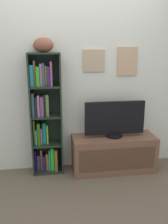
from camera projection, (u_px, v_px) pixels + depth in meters
name	position (u px, v px, depth m)	size (l,w,h in m)	color
ground	(85.00, 216.00, 2.45)	(5.20, 5.20, 0.04)	brown
back_wall	(73.00, 82.00, 3.21)	(4.80, 0.08, 2.41)	silver
bookshelf	(44.00, 117.00, 3.14)	(0.41, 0.25, 1.61)	#1F2B1F
football	(43.00, 45.00, 2.88)	(0.28, 0.18, 0.18)	brown
tv_stand	(114.00, 153.00, 3.31)	(1.14, 0.42, 0.49)	brown
television	(115.00, 119.00, 3.18)	(0.81, 0.22, 0.49)	black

